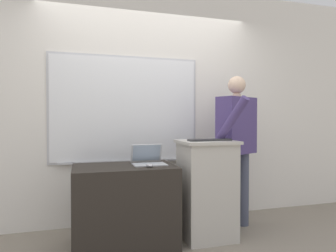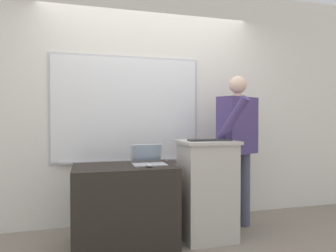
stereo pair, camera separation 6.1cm
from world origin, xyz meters
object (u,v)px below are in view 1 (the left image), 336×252
lectern_podium (207,189)px  side_desk (125,206)px  wireless_keyboard (210,140)px  computer_mouse_by_laptop (150,165)px  laptop (148,158)px  person_presenter (237,139)px

lectern_podium → side_desk: 0.85m
wireless_keyboard → computer_mouse_by_laptop: 0.67m
laptop → person_presenter: bearing=4.4°
person_presenter → laptop: 1.05m
laptop → computer_mouse_by_laptop: 0.22m
side_desk → wireless_keyboard: size_ratio=2.18×
lectern_podium → side_desk: (-0.84, 0.03, -0.12)m
side_desk → laptop: bearing=14.2°
side_desk → person_presenter: person_presenter is taller
side_desk → wireless_keyboard: (0.84, -0.09, 0.62)m
laptop → wireless_keyboard: (0.60, -0.15, 0.18)m
lectern_podium → person_presenter: (0.44, 0.17, 0.49)m
side_desk → computer_mouse_by_laptop: computer_mouse_by_laptop is taller
person_presenter → wireless_keyboard: size_ratio=3.87×
person_presenter → computer_mouse_by_laptop: 1.12m
person_presenter → laptop: bearing=158.9°
lectern_podium → wireless_keyboard: wireless_keyboard is taller
side_desk → laptop: (0.24, 0.06, 0.45)m
lectern_podium → computer_mouse_by_laptop: size_ratio=10.02×
wireless_keyboard → computer_mouse_by_laptop: (-0.63, -0.06, -0.22)m
laptop → computer_mouse_by_laptop: bearing=-97.8°
person_presenter → wireless_keyboard: person_presenter is taller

